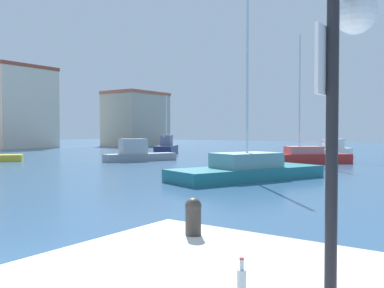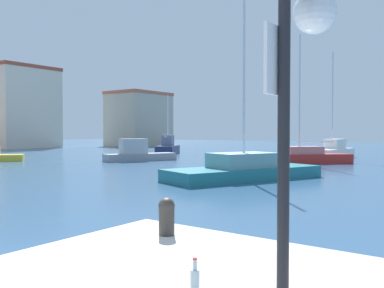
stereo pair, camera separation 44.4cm
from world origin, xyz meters
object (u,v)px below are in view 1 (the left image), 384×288
Objects in this scene: sailboat_red_inner_mooring at (300,156)px; lamppost at (333,7)px; bottle at (242,283)px; sailboat_teal_center_channel at (247,169)px; sailboat_white_near_pier at (331,151)px; sailboat_navy_far_right at (167,148)px; mooring_bollard at (193,215)px; motorboat_grey_behind_lamppost at (138,153)px.

lamppost is at bearing -158.73° from sailboat_red_inner_mooring.
bottle is (-0.34, 0.64, -2.30)m from lamppost.
lamppost is at bearing -61.76° from bottle.
sailboat_teal_center_channel is at bearing 30.05° from lamppost.
sailboat_red_inner_mooring is (26.56, 10.34, -2.85)m from lamppost.
sailboat_white_near_pier reaches higher than bottle.
sailboat_navy_far_right is (30.62, 26.30, -2.69)m from lamppost.
mooring_bollard is at bearing -154.99° from sailboat_teal_center_channel.
bottle is at bearing -135.72° from motorboat_grey_behind_lamppost.
mooring_bollard is 15.17m from sailboat_teal_center_channel.
bottle is 35.51m from sailboat_white_near_pier.
bottle is 28.61m from sailboat_red_inner_mooring.
sailboat_red_inner_mooring reaches higher than mooring_bollard.
sailboat_navy_far_right is at bearing 39.65° from bottle.
sailboat_red_inner_mooring is 1.55× the size of sailboat_navy_far_right.
mooring_bollard is (1.57, 1.61, 0.14)m from bottle.
sailboat_red_inner_mooring reaches higher than lamppost.
bottle is 0.06× the size of sailboat_navy_far_right.
mooring_bollard is 0.05× the size of sailboat_red_inner_mooring.
bottle is at bearing -134.38° from mooring_bollard.
mooring_bollard is 0.06× the size of sailboat_white_near_pier.
sailboat_teal_center_channel is at bearing -171.73° from sailboat_red_inner_mooring.
sailboat_red_inner_mooring reaches higher than sailboat_teal_center_channel.
mooring_bollard is at bearing -166.25° from sailboat_white_near_pier.
sailboat_white_near_pier reaches higher than mooring_bollard.
motorboat_grey_behind_lamppost is (6.53, 13.27, 0.11)m from sailboat_teal_center_channel.
sailboat_teal_center_channel is (-11.60, -1.69, -0.02)m from sailboat_red_inner_mooring.
sailboat_navy_far_right is at bearing 48.42° from sailboat_teal_center_channel.
bottle is at bearing 118.24° from lamppost.
sailboat_navy_far_right is (4.05, 15.96, 0.16)m from sailboat_red_inner_mooring.
motorboat_grey_behind_lamppost is at bearing 44.28° from bottle.
bottle is at bearing -164.34° from sailboat_white_near_pier.
sailboat_white_near_pier reaches higher than sailboat_teal_center_channel.
sailboat_white_near_pier reaches higher than lamppost.
sailboat_red_inner_mooring reaches higher than sailboat_navy_far_right.
sailboat_red_inner_mooring is at bearing 19.82° from bottle.
sailboat_navy_far_right reaches higher than motorboat_grey_behind_lamppost.
sailboat_red_inner_mooring reaches higher than motorboat_grey_behind_lamppost.
sailboat_red_inner_mooring reaches higher than sailboat_white_near_pier.
lamppost is 0.43× the size of sailboat_white_near_pier.
sailboat_navy_far_right is at bearing 40.66° from lamppost.
sailboat_white_near_pier is (7.28, -0.12, 0.13)m from sailboat_red_inner_mooring.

